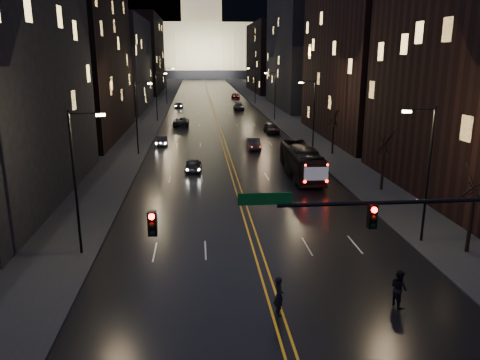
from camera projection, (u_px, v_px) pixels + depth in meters
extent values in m
plane|color=black|center=(285.00, 340.00, 20.49)|extent=(900.00, 900.00, 0.00)
cube|color=black|center=(208.00, 94.00, 145.48)|extent=(20.00, 320.00, 0.02)
cube|color=black|center=(163.00, 94.00, 144.22)|extent=(8.00, 320.00, 0.16)
cube|color=black|center=(253.00, 94.00, 146.69)|extent=(8.00, 320.00, 0.16)
cube|color=orange|center=(208.00, 94.00, 145.47)|extent=(0.62, 320.00, 0.01)
cube|color=black|center=(74.00, 40.00, 66.91)|extent=(12.00, 30.00, 28.00)
cube|color=black|center=(118.00, 64.00, 104.49)|extent=(12.00, 34.00, 20.00)
cube|color=black|center=(141.00, 54.00, 150.12)|extent=(12.00, 40.00, 24.00)
cube|color=black|center=(371.00, 3.00, 65.46)|extent=(12.00, 30.00, 38.00)
cube|color=black|center=(303.00, 50.00, 107.41)|extent=(12.00, 34.00, 26.00)
cube|color=black|center=(271.00, 58.00, 154.08)|extent=(12.00, 40.00, 22.00)
cube|color=black|center=(203.00, 73.00, 260.33)|extent=(90.00, 50.00, 4.00)
cube|color=#F1D78B|center=(202.00, 47.00, 256.69)|extent=(80.00, 36.00, 24.00)
cylinder|color=#F7DD9F|center=(201.00, 8.00, 251.48)|extent=(22.00, 22.00, 16.00)
cylinder|color=black|center=(420.00, 201.00, 19.36)|extent=(12.00, 0.18, 0.18)
cube|color=black|center=(152.00, 224.00, 18.54)|extent=(0.35, 0.30, 1.00)
cube|color=black|center=(372.00, 217.00, 19.34)|extent=(0.35, 0.30, 1.00)
sphere|color=#FF0705|center=(151.00, 217.00, 18.28)|extent=(0.24, 0.24, 0.24)
sphere|color=#FF0705|center=(374.00, 210.00, 19.07)|extent=(0.24, 0.24, 0.24)
cube|color=#053F14|center=(265.00, 199.00, 18.71)|extent=(2.20, 0.06, 0.50)
cylinder|color=black|center=(428.00, 177.00, 29.90)|extent=(0.16, 0.16, 9.00)
cylinder|color=black|center=(421.00, 110.00, 28.70)|extent=(1.80, 0.10, 0.10)
cube|color=#FFE199|center=(407.00, 112.00, 28.65)|extent=(0.50, 0.25, 0.15)
cylinder|color=black|center=(75.00, 186.00, 27.96)|extent=(0.16, 0.16, 9.00)
cylinder|color=black|center=(84.00, 113.00, 26.92)|extent=(1.80, 0.10, 0.10)
cube|color=#FFE199|center=(100.00, 115.00, 27.03)|extent=(0.50, 0.25, 0.15)
cylinder|color=black|center=(314.00, 117.00, 58.74)|extent=(0.16, 0.16, 9.00)
cylinder|color=black|center=(308.00, 82.00, 57.54)|extent=(1.80, 0.10, 0.10)
cube|color=#FFE199|center=(301.00, 83.00, 57.49)|extent=(0.50, 0.25, 0.15)
cylinder|color=black|center=(136.00, 119.00, 56.80)|extent=(0.16, 0.16, 9.00)
cylinder|color=black|center=(142.00, 83.00, 55.76)|extent=(1.80, 0.10, 0.10)
cube|color=#FFE199|center=(150.00, 84.00, 55.87)|extent=(0.50, 0.25, 0.15)
cylinder|color=black|center=(275.00, 96.00, 87.59)|extent=(0.16, 0.16, 9.00)
cylinder|color=black|center=(271.00, 73.00, 86.39)|extent=(1.80, 0.10, 0.10)
cube|color=#FFE199|center=(266.00, 73.00, 86.33)|extent=(0.50, 0.25, 0.15)
cylinder|color=black|center=(156.00, 97.00, 85.65)|extent=(0.16, 0.16, 9.00)
cylinder|color=black|center=(160.00, 73.00, 84.61)|extent=(1.80, 0.10, 0.10)
cube|color=#FFE199|center=(165.00, 74.00, 84.71)|extent=(0.50, 0.25, 0.15)
cylinder|color=black|center=(255.00, 86.00, 116.43)|extent=(0.16, 0.16, 9.00)
cylinder|color=black|center=(252.00, 68.00, 115.23)|extent=(1.80, 0.10, 0.10)
cube|color=#FFE199|center=(248.00, 68.00, 115.18)|extent=(0.50, 0.25, 0.15)
cylinder|color=black|center=(166.00, 86.00, 114.49)|extent=(0.16, 0.16, 9.00)
cylinder|color=black|center=(169.00, 68.00, 113.45)|extent=(1.80, 0.10, 0.10)
cube|color=#FFE199|center=(173.00, 69.00, 113.56)|extent=(0.50, 0.25, 0.15)
cylinder|color=black|center=(470.00, 227.00, 28.87)|extent=(0.24, 0.24, 3.50)
cylinder|color=black|center=(383.00, 172.00, 42.33)|extent=(0.24, 0.24, 3.50)
cylinder|color=black|center=(333.00, 141.00, 57.71)|extent=(0.24, 0.24, 3.50)
imported|color=black|center=(301.00, 162.00, 47.45)|extent=(2.75, 11.16, 3.10)
imported|color=black|center=(193.00, 165.00, 49.71)|extent=(1.93, 4.25, 1.41)
imported|color=black|center=(162.00, 141.00, 63.72)|extent=(1.86, 4.26, 1.36)
imported|color=black|center=(181.00, 121.00, 81.25)|extent=(2.74, 5.73, 1.58)
imported|color=black|center=(178.00, 105.00, 108.18)|extent=(2.34, 4.73, 1.32)
imported|color=black|center=(254.00, 144.00, 61.12)|extent=(1.70, 4.56, 1.49)
imported|color=black|center=(271.00, 128.00, 73.73)|extent=(2.28, 4.91, 1.63)
imported|color=black|center=(239.00, 107.00, 103.84)|extent=(2.32, 5.51, 1.59)
imported|color=black|center=(236.00, 96.00, 132.27)|extent=(2.75, 5.23, 1.40)
imported|color=black|center=(279.00, 296.00, 22.24)|extent=(0.58, 0.78, 1.97)
imported|color=black|center=(399.00, 288.00, 23.01)|extent=(0.72, 1.03, 1.92)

